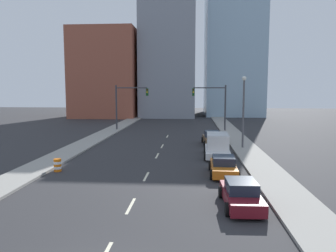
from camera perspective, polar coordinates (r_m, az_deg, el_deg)
sidewalk_left at (r=56.82m, az=-7.99°, el=0.20°), size 2.75×91.98×0.17m
sidewalk_right at (r=55.82m, az=9.89°, el=0.06°), size 2.75×91.98×0.17m
lane_stripe_at_7m at (r=17.98m, az=-6.51°, el=-13.64°), size 0.16×2.40×0.01m
lane_stripe_at_13m at (r=23.55m, az=-3.81°, el=-8.75°), size 0.16×2.40×0.01m
lane_stripe_at_21m at (r=30.65m, az=-1.90°, el=-5.18°), size 0.16×2.40×0.01m
lane_stripe_at_26m at (r=35.71m, az=-1.01°, el=-3.52°), size 0.16×2.40×0.01m
lane_stripe_at_33m at (r=43.08m, az=-0.11°, el=-1.81°), size 0.16×2.40×0.01m
building_brick_left at (r=76.68m, az=-10.37°, el=8.87°), size 14.00×16.00×19.21m
building_office_center at (r=78.76m, az=0.23°, el=12.10°), size 12.00×20.00×27.98m
building_glass_right at (r=83.28m, az=11.11°, el=12.77°), size 13.00×20.00×31.14m
traffic_signal_left at (r=49.34m, az=-7.45°, el=4.33°), size 4.96×0.35×6.79m
traffic_signal_right at (r=48.45m, az=8.35°, el=4.28°), size 4.96×0.35×6.79m
traffic_barrel at (r=26.18m, az=-18.68°, el=-6.47°), size 0.56×0.56×0.95m
street_lamp at (r=34.42m, az=13.01°, el=3.30°), size 0.44×0.44×7.48m
sedan_maroon at (r=18.01m, az=12.61°, el=-11.56°), size 2.12×4.40×1.40m
sedan_orange at (r=24.10m, az=9.62°, el=-6.93°), size 2.09×4.29×1.37m
box_truck_white at (r=30.23m, az=8.58°, el=-3.44°), size 2.56×5.39×2.16m
sedan_brown at (r=37.01m, az=7.65°, el=-2.14°), size 2.25×4.35×1.53m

